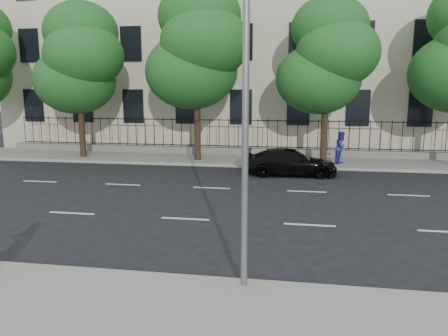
% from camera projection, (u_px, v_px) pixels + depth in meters
% --- Properties ---
extents(ground, '(120.00, 120.00, 0.00)m').
position_uv_depth(ground, '(163.00, 246.00, 11.87)').
color(ground, black).
rests_on(ground, ground).
extents(near_sidewalk, '(60.00, 4.00, 0.15)m').
position_uv_depth(near_sidewalk, '(97.00, 319.00, 7.97)').
color(near_sidewalk, gray).
rests_on(near_sidewalk, ground).
extents(far_sidewalk, '(60.00, 4.00, 0.15)m').
position_uv_depth(far_sidewalk, '(234.00, 160.00, 25.43)').
color(far_sidewalk, gray).
rests_on(far_sidewalk, ground).
extents(lane_markings, '(49.60, 4.62, 0.01)m').
position_uv_depth(lane_markings, '(200.00, 201.00, 16.47)').
color(lane_markings, silver).
rests_on(lane_markings, ground).
extents(masonry_building, '(34.60, 12.11, 18.50)m').
position_uv_depth(masonry_building, '(252.00, 22.00, 32.48)').
color(masonry_building, beige).
rests_on(masonry_building, ground).
extents(iron_fence, '(30.00, 0.50, 2.20)m').
position_uv_depth(iron_fence, '(238.00, 146.00, 26.98)').
color(iron_fence, slate).
rests_on(iron_fence, far_sidewalk).
extents(street_light, '(0.25, 3.32, 8.05)m').
position_uv_depth(street_light, '(249.00, 42.00, 8.81)').
color(street_light, slate).
rests_on(street_light, near_sidewalk).
extents(tree_b, '(5.53, 5.12, 8.97)m').
position_uv_depth(tree_b, '(80.00, 59.00, 25.19)').
color(tree_b, '#382619').
rests_on(tree_b, far_sidewalk).
extents(tree_c, '(5.89, 5.50, 9.80)m').
position_uv_depth(tree_c, '(198.00, 47.00, 23.97)').
color(tree_c, '#382619').
rests_on(tree_c, far_sidewalk).
extents(tree_d, '(5.34, 4.94, 8.84)m').
position_uv_depth(tree_d, '(328.00, 56.00, 22.95)').
color(tree_d, '#382619').
rests_on(tree_d, far_sidewalk).
extents(black_sedan, '(4.55, 2.04, 1.30)m').
position_uv_depth(black_sedan, '(290.00, 162.00, 21.26)').
color(black_sedan, black).
rests_on(black_sedan, ground).
extents(pedestrian_far, '(0.95, 1.04, 1.73)m').
position_uv_depth(pedestrian_far, '(341.00, 148.00, 23.63)').
color(pedestrian_far, navy).
rests_on(pedestrian_far, far_sidewalk).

